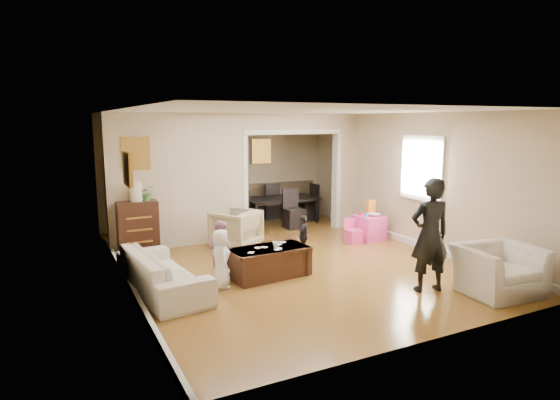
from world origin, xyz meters
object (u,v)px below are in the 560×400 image
coffee_table (269,262)px  cyan_cup (367,214)px  child_kneel_a (221,259)px  table_lamp (136,191)px  dresser (138,228)px  child_kneel_b (220,249)px  child_toddler (303,236)px  coffee_cup (276,245)px  adult_person (430,235)px  dining_table (281,210)px  play_table (369,228)px  sofa (163,272)px  armchair_back (236,229)px  armchair_front (498,270)px

coffee_table → cyan_cup: cyan_cup is taller
child_kneel_a → table_lamp: bearing=21.4°
dresser → child_kneel_b: (0.92, -1.95, -0.03)m
child_toddler → child_kneel_a: bearing=-21.0°
coffee_cup → adult_person: bearing=-42.6°
table_lamp → dining_table: (3.58, 1.21, -0.87)m
coffee_cup → play_table: bearing=24.2°
child_kneel_b → child_toddler: (1.75, 0.45, -0.08)m
sofa → dining_table: 4.96m
dining_table → sofa: bearing=-134.6°
coffee_table → dining_table: 3.98m
dining_table → child_kneel_b: (-2.66, -3.16, 0.15)m
sofa → play_table: bearing=-82.5°
sofa → child_kneel_b: (0.96, 0.22, 0.16)m
play_table → child_kneel_a: size_ratio=0.61×
sofa → adult_person: bearing=-122.4°
sofa → coffee_table: sofa is taller
cyan_cup → child_kneel_a: (-3.60, -1.29, -0.11)m
sofa → armchair_back: armchair_back is taller
dresser → child_kneel_b: bearing=-64.8°
child_kneel_b → coffee_cup: bearing=-139.9°
armchair_front → child_kneel_b: size_ratio=1.15×
armchair_back → child_toddler: bearing=94.5°
child_kneel_a → child_kneel_b: size_ratio=0.95×
armchair_front → coffee_cup: 3.27m
armchair_front → child_kneel_b: bearing=150.3°
play_table → table_lamp: bearing=166.6°
adult_person → child_kneel_a: 3.04m
armchair_front → play_table: (0.24, 3.32, -0.09)m
armchair_front → adult_person: 1.09m
coffee_cup → child_toddler: size_ratio=0.13×
armchair_front → child_kneel_a: 3.99m
armchair_back → table_lamp: (-1.79, 0.37, 0.80)m
armchair_back → armchair_front: size_ratio=0.77×
sofa → armchair_front: size_ratio=1.93×
armchair_back → cyan_cup: size_ratio=10.13×
play_table → dining_table: size_ratio=0.31×
dining_table → table_lamp: bearing=-159.0°
child_kneel_b → child_toddler: child_kneel_b is taller
coffee_table → coffee_cup: size_ratio=12.29×
sofa → dining_table: bearing=-53.3°
coffee_table → cyan_cup: 3.00m
armchair_front → table_lamp: table_lamp is taller
sofa → dresser: bearing=-7.4°
table_lamp → adult_person: bearing=-48.5°
sofa → cyan_cup: 4.54m
dining_table → child_kneel_b: bearing=-127.8°
armchair_front → cyan_cup: size_ratio=13.22×
dresser → dining_table: size_ratio=0.57×
armchair_back → coffee_table: bearing=51.4°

